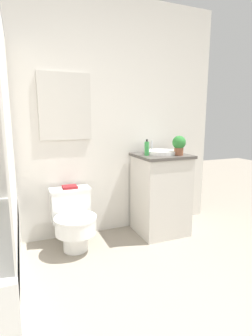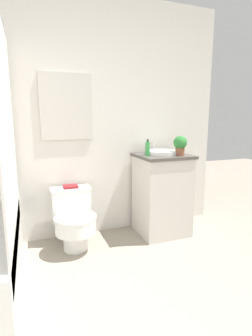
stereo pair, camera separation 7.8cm
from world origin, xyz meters
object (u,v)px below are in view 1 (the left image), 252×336
soap_bottle (147,148)px  book_on_tank (70,187)px  toilet (74,219)px  sink (161,152)px  potted_plant (179,144)px

soap_bottle → book_on_tank: soap_bottle is taller
toilet → book_on_tank: (0.00, 0.14, 0.29)m
sink → potted_plant: potted_plant is taller
potted_plant → toilet: bearing=173.3°
book_on_tank → sink: bearing=-6.7°
potted_plant → book_on_tank: 1.20m
soap_bottle → potted_plant: (0.32, -0.11, 0.04)m
toilet → potted_plant: potted_plant is taller
potted_plant → book_on_tank: bearing=166.4°
sink → toilet: bearing=-178.6°
soap_bottle → book_on_tank: 0.88m
toilet → sink: 1.14m
sink → soap_bottle: 0.20m
soap_bottle → book_on_tank: bearing=168.4°
toilet → sink: bearing=1.4°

